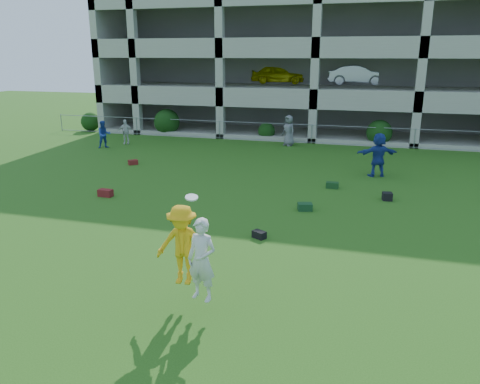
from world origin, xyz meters
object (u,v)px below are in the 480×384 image
(parking_garage, at_px, (330,45))
(frisbee_contest, at_px, (187,249))
(crate_d, at_px, (387,196))
(bystander_c, at_px, (289,130))
(bystander_d, at_px, (378,155))
(bystander_a, at_px, (104,134))
(bystander_b, at_px, (125,132))

(parking_garage, bearing_deg, frisbee_contest, -89.94)
(frisbee_contest, bearing_deg, crate_d, 65.09)
(bystander_c, relative_size, bystander_d, 0.92)
(bystander_a, height_order, bystander_b, bystander_a)
(bystander_d, height_order, crate_d, bystander_d)
(bystander_d, bearing_deg, parking_garage, -97.13)
(bystander_a, distance_m, bystander_d, 15.71)
(bystander_a, relative_size, bystander_b, 1.06)
(bystander_b, height_order, frisbee_contest, frisbee_contest)
(bystander_b, relative_size, parking_garage, 0.05)
(bystander_d, bearing_deg, frisbee_contest, 52.25)
(frisbee_contest, distance_m, parking_garage, 29.34)
(frisbee_contest, relative_size, parking_garage, 0.07)
(bystander_a, xyz_separation_m, bystander_b, (0.56, 1.50, -0.05))
(bystander_d, height_order, frisbee_contest, frisbee_contest)
(bystander_d, bearing_deg, bystander_c, -71.12)
(bystander_b, height_order, parking_garage, parking_garage)
(bystander_c, distance_m, frisbee_contest, 19.26)
(bystander_a, height_order, parking_garage, parking_garage)
(bystander_a, bearing_deg, bystander_b, 27.42)
(bystander_c, xyz_separation_m, frisbee_contest, (1.29, -19.21, 0.44))
(bystander_d, relative_size, crate_d, 5.67)
(frisbee_contest, bearing_deg, bystander_d, 73.23)
(bystander_b, bearing_deg, frisbee_contest, -74.29)
(bystander_d, relative_size, parking_garage, 0.07)
(bystander_c, distance_m, bystander_d, 8.12)
(bystander_a, height_order, frisbee_contest, frisbee_contest)
(bystander_d, xyz_separation_m, crate_d, (0.41, -3.68, -0.84))
(bystander_c, height_order, bystander_d, bystander_d)
(bystander_a, distance_m, crate_d, 17.08)
(bystander_b, bearing_deg, bystander_c, -4.46)
(bystander_b, height_order, bystander_c, bystander_c)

